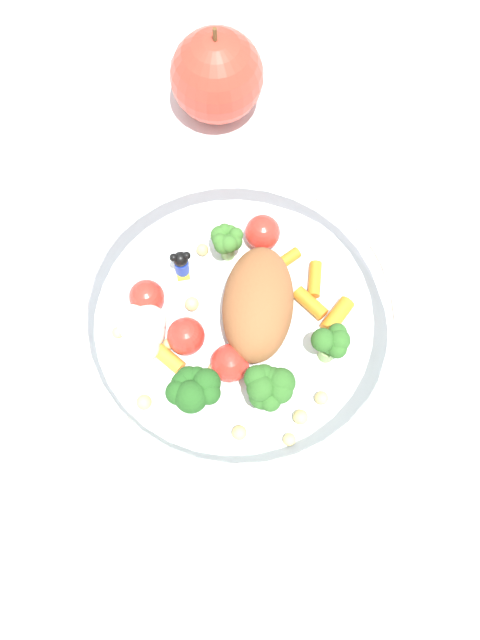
# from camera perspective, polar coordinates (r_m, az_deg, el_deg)

# --- Properties ---
(ground_plane) EXTENTS (2.40, 2.40, 0.00)m
(ground_plane) POSITION_cam_1_polar(r_m,az_deg,el_deg) (0.53, 1.11, -0.73)
(ground_plane) COLOR white
(food_container) EXTENTS (0.24, 0.24, 0.06)m
(food_container) POSITION_cam_1_polar(r_m,az_deg,el_deg) (0.50, -0.29, -0.05)
(food_container) COLOR white
(food_container) RESTS_ON ground_plane
(loose_apple) EXTENTS (0.08, 0.08, 0.09)m
(loose_apple) POSITION_cam_1_polar(r_m,az_deg,el_deg) (0.61, -1.99, 20.10)
(loose_apple) COLOR #BC3828
(loose_apple) RESTS_ON ground_plane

